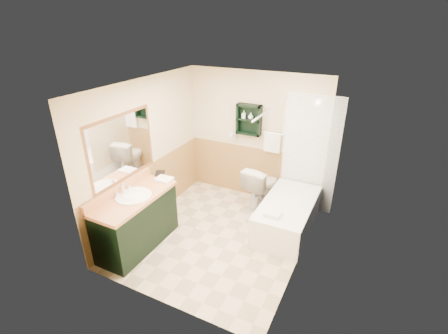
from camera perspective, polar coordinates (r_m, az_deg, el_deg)
floor at (r=5.36m, az=-1.01°, el=-11.97°), size 3.00×3.00×0.00m
back_wall at (r=6.02m, az=5.58°, el=5.26°), size 2.60×0.04×2.40m
left_wall at (r=5.42m, az=-13.60°, el=2.36°), size 0.04×3.00×2.40m
right_wall at (r=4.35m, az=14.53°, el=-3.62°), size 0.04×3.00×2.40m
ceiling at (r=4.36m, az=-1.25°, el=14.34°), size 2.60×3.00×0.04m
wainscot_left at (r=5.70m, az=-12.62°, el=-4.20°), size 2.98×2.98×1.00m
wainscot_back at (r=6.27m, az=5.20°, el=-0.87°), size 2.58×2.58×1.00m
mirror_frame at (r=4.91m, az=-17.50°, el=3.22°), size 1.30×1.30×1.00m
mirror_glass at (r=4.91m, az=-17.46°, el=3.21°), size 1.20×1.20×0.90m
tile_right at (r=5.09m, az=15.83°, el=-1.33°), size 1.50×1.50×2.10m
tile_back at (r=5.78m, az=14.86°, el=2.04°), size 0.95×0.95×2.10m
tile_accent at (r=4.79m, az=16.90°, el=7.85°), size 1.50×1.50×0.10m
wall_shelf at (r=5.85m, az=4.39°, el=8.30°), size 0.45×0.15×0.55m
hair_dryer at (r=6.09m, az=1.75°, el=5.59°), size 0.10×0.24×0.18m
towel_bar at (r=5.80m, az=8.62°, el=5.89°), size 0.40×0.06×0.40m
curtain_rod at (r=4.93m, az=8.50°, el=10.33°), size 0.03×1.60×0.03m
shower_curtain at (r=5.36m, az=8.52°, el=1.93°), size 1.05×1.05×1.70m
vanity at (r=5.10m, az=-15.08°, el=-9.19°), size 0.59×1.36×0.86m
bathtub at (r=5.48m, az=11.06°, el=-8.33°), size 0.78×1.50×0.52m
toilet at (r=5.99m, az=6.70°, el=-3.34°), size 0.60×0.88×0.79m
counter_towel at (r=5.22m, az=-10.51°, el=-2.13°), size 0.26×0.20×0.04m
vanity_book at (r=5.42m, az=-12.07°, el=-0.23°), size 0.14×0.09×0.21m
tub_towel at (r=4.93m, az=8.54°, el=-8.16°), size 0.24×0.20×0.07m
soap_bottle_a at (r=5.86m, az=3.50°, el=8.85°), size 0.07×0.14×0.06m
soap_bottle_b at (r=5.81m, az=4.72°, el=8.81°), size 0.13×0.14×0.09m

